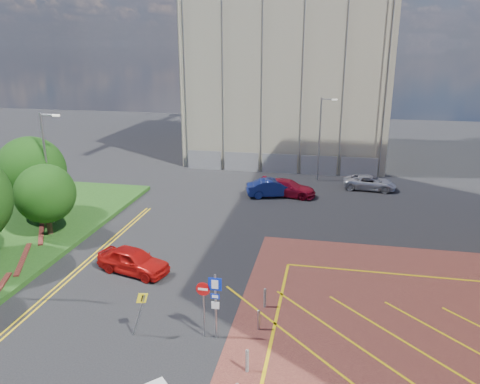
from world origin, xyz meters
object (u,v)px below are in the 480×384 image
(sign_cluster, at_px, (211,300))
(car_red_left, at_px, (133,260))
(lamp_back, at_px, (320,136))
(car_silver_back, at_px, (370,182))
(tree_d, at_px, (31,170))
(lamp_left_far, at_px, (47,165))
(car_blue_back, at_px, (273,188))
(tree_c, at_px, (45,194))
(warning_sign, at_px, (140,309))
(car_red_back, at_px, (287,188))

(sign_cluster, height_order, car_red_left, sign_cluster)
(lamp_back, xyz_separation_m, car_silver_back, (4.73, -2.12, -3.70))
(tree_d, relative_size, lamp_left_far, 0.76)
(car_blue_back, bearing_deg, lamp_back, -49.26)
(tree_c, height_order, lamp_left_far, lamp_left_far)
(tree_c, xyz_separation_m, lamp_left_far, (-0.92, 2.00, 1.47))
(tree_d, bearing_deg, car_blue_back, 28.43)
(lamp_back, bearing_deg, tree_c, -134.32)
(tree_d, bearing_deg, warning_sign, -42.59)
(car_silver_back, bearing_deg, tree_d, 121.62)
(tree_c, xyz_separation_m, lamp_back, (17.58, 18.00, 1.17))
(tree_d, height_order, lamp_left_far, lamp_left_far)
(tree_d, bearing_deg, sign_cluster, -35.58)
(lamp_left_far, relative_size, lamp_back, 1.00)
(lamp_left_far, bearing_deg, car_silver_back, 30.85)
(sign_cluster, bearing_deg, warning_sign, -170.50)
(warning_sign, bearing_deg, tree_c, 138.12)
(tree_c, distance_m, car_red_left, 8.91)
(car_red_back, bearing_deg, tree_c, 138.13)
(tree_d, xyz_separation_m, lamp_back, (20.58, 15.00, 0.49))
(warning_sign, distance_m, car_silver_back, 27.98)
(sign_cluster, relative_size, car_red_back, 0.65)
(car_blue_back, bearing_deg, tree_c, 114.23)
(lamp_left_far, distance_m, warning_sign, 16.66)
(car_red_left, distance_m, car_silver_back, 24.41)
(lamp_back, bearing_deg, car_red_left, -114.42)
(car_red_left, height_order, car_silver_back, car_red_left)
(warning_sign, height_order, car_red_back, warning_sign)
(car_red_left, distance_m, car_red_back, 17.81)
(tree_c, distance_m, warning_sign, 14.40)
(car_red_left, height_order, car_blue_back, car_blue_back)
(car_blue_back, relative_size, car_silver_back, 0.97)
(car_red_left, bearing_deg, warning_sign, -138.40)
(tree_c, height_order, car_blue_back, tree_c)
(car_red_left, bearing_deg, sign_cluster, -116.16)
(car_red_left, bearing_deg, car_silver_back, -21.61)
(car_red_left, xyz_separation_m, car_silver_back, (14.58, 19.57, -0.09))
(lamp_back, height_order, warning_sign, lamp_back)
(tree_c, xyz_separation_m, car_red_left, (7.73, -3.70, -2.44))
(tree_d, distance_m, car_red_left, 13.02)
(lamp_back, distance_m, warning_sign, 28.55)
(lamp_left_far, xyz_separation_m, lamp_back, (18.50, 16.00, -0.30))
(tree_c, relative_size, car_red_left, 1.11)
(lamp_back, height_order, car_silver_back, lamp_back)
(sign_cluster, distance_m, car_red_back, 21.61)
(sign_cluster, relative_size, car_red_left, 0.73)
(car_red_back, height_order, car_silver_back, car_red_back)
(tree_d, bearing_deg, car_red_back, 27.76)
(lamp_back, relative_size, car_blue_back, 1.74)
(tree_d, height_order, car_silver_back, tree_d)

